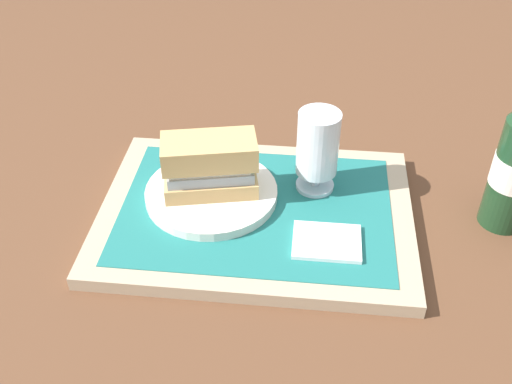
% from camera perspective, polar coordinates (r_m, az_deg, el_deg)
% --- Properties ---
extents(ground_plane, '(3.00, 3.00, 0.00)m').
position_cam_1_polar(ground_plane, '(0.87, -0.00, -2.57)').
color(ground_plane, brown).
extents(tray, '(0.44, 0.32, 0.02)m').
position_cam_1_polar(tray, '(0.86, -0.00, -2.07)').
color(tray, tan).
rests_on(tray, ground_plane).
extents(placemat, '(0.38, 0.27, 0.00)m').
position_cam_1_polar(placemat, '(0.86, -0.00, -1.54)').
color(placemat, '#1E6B66').
rests_on(placemat, tray).
extents(plate, '(0.19, 0.19, 0.01)m').
position_cam_1_polar(plate, '(0.87, -4.21, -0.11)').
color(plate, silver).
rests_on(plate, placemat).
extents(sandwich, '(0.14, 0.09, 0.08)m').
position_cam_1_polar(sandwich, '(0.84, -4.14, 2.56)').
color(sandwich, tan).
rests_on(sandwich, plate).
extents(beer_glass, '(0.06, 0.06, 0.12)m').
position_cam_1_polar(beer_glass, '(0.86, 5.83, 4.19)').
color(beer_glass, silver).
rests_on(beer_glass, placemat).
extents(napkin_folded, '(0.09, 0.07, 0.01)m').
position_cam_1_polar(napkin_folded, '(0.81, 6.69, -4.67)').
color(napkin_folded, white).
rests_on(napkin_folded, placemat).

